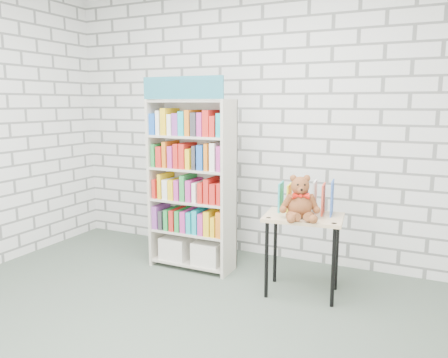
% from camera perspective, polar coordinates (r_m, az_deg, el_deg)
% --- Properties ---
extents(ground, '(4.50, 4.50, 0.00)m').
position_cam_1_polar(ground, '(3.17, -9.27, -20.56)').
color(ground, '#475548').
rests_on(ground, ground).
extents(room_shell, '(4.52, 4.02, 2.81)m').
position_cam_1_polar(room_shell, '(2.74, -10.33, 13.56)').
color(room_shell, silver).
rests_on(room_shell, ground).
extents(bookshelf, '(0.82, 0.32, 1.84)m').
position_cam_1_polar(bookshelf, '(4.20, -4.20, -0.59)').
color(bookshelf, beige).
rests_on(bookshelf, ground).
extents(display_table, '(0.68, 0.51, 0.68)m').
position_cam_1_polar(display_table, '(3.70, 10.32, -6.15)').
color(display_table, '#D9B182').
rests_on(display_table, ground).
extents(table_books, '(0.46, 0.25, 0.26)m').
position_cam_1_polar(table_books, '(3.75, 10.66, -2.39)').
color(table_books, teal).
rests_on(table_books, display_table).
extents(teddy_bear, '(0.33, 0.32, 0.35)m').
position_cam_1_polar(teddy_bear, '(3.55, 9.89, -2.88)').
color(teddy_bear, brown).
rests_on(teddy_bear, display_table).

